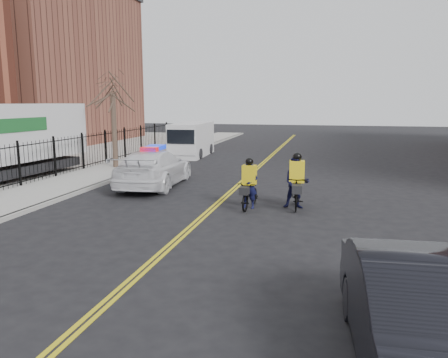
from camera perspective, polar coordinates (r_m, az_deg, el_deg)
name	(u,v)px	position (r m, az deg, el deg)	size (l,w,h in m)	color
ground	(190,229)	(13.13, -4.50, -6.49)	(120.00, 120.00, 0.00)	black
center_line_left	(241,181)	(20.69, 2.20, -0.31)	(0.10, 60.00, 0.01)	gold
center_line_right	(244,182)	(20.66, 2.64, -0.33)	(0.10, 60.00, 0.01)	gold
sidewalk	(99,174)	(23.29, -15.98, 0.65)	(3.00, 60.00, 0.15)	#97958F
curb	(126,175)	(22.59, -12.67, 0.51)	(0.20, 60.00, 0.15)	#97958F
iron_fence	(72,155)	(23.94, -19.22, 2.96)	(0.12, 28.00, 2.00)	black
warehouse_far	(32,66)	(45.05, -23.79, 13.41)	(14.00, 18.00, 14.00)	brown
street_tree	(113,105)	(24.81, -14.28, 9.31)	(3.20, 3.20, 4.80)	#3C2D23
police_cruiser	(154,168)	(19.63, -9.13, 1.43)	(2.70, 5.79, 1.80)	white
dark_sedan	(424,322)	(6.74, 24.64, -16.57)	(1.73, 4.97, 1.64)	black
cargo_van	(191,140)	(30.36, -4.30, 5.10)	(2.32, 5.54, 2.28)	silver
cyclist_near	(249,191)	(15.45, 3.29, -1.53)	(0.79, 1.89, 1.81)	black
cyclist_far	(296,186)	(15.57, 9.44, -0.97)	(0.95, 2.02, 2.00)	black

